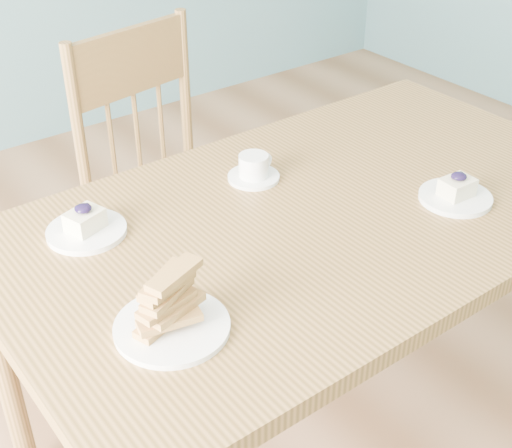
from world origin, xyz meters
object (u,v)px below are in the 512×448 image
(dining_table, at_px, (318,237))
(dining_chair, at_px, (172,191))
(cheesecake_plate_near, at_px, (456,193))
(biscotti_plate, at_px, (171,311))
(cheesecake_plate_far, at_px, (86,226))
(coffee_cup, at_px, (254,169))

(dining_table, height_order, dining_chair, dining_chair)
(dining_table, distance_m, dining_chair, 0.72)
(cheesecake_plate_near, distance_m, biscotti_plate, 0.76)
(cheesecake_plate_near, distance_m, cheesecake_plate_far, 0.84)
(cheesecake_plate_far, xyz_separation_m, biscotti_plate, (-0.01, -0.38, 0.03))
(dining_table, xyz_separation_m, cheesecake_plate_far, (-0.47, 0.22, 0.10))
(dining_table, relative_size, cheesecake_plate_far, 8.67)
(dining_table, distance_m, biscotti_plate, 0.52)
(dining_chair, height_order, coffee_cup, dining_chair)
(cheesecake_plate_near, height_order, cheesecake_plate_far, cheesecake_plate_far)
(biscotti_plate, bearing_deg, dining_table, 17.45)
(coffee_cup, bearing_deg, cheesecake_plate_near, -51.57)
(coffee_cup, xyz_separation_m, biscotti_plate, (-0.45, -0.35, 0.02))
(dining_table, distance_m, cheesecake_plate_near, 0.33)
(dining_table, relative_size, dining_chair, 1.47)
(dining_table, height_order, biscotti_plate, biscotti_plate)
(dining_chair, xyz_separation_m, coffee_cup, (-0.04, -0.49, 0.31))
(dining_chair, distance_m, coffee_cup, 0.58)
(dining_table, bearing_deg, dining_chair, 89.47)
(cheesecake_plate_far, height_order, biscotti_plate, biscotti_plate)
(dining_chair, distance_m, cheesecake_plate_near, 0.94)
(dining_table, height_order, coffee_cup, coffee_cup)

